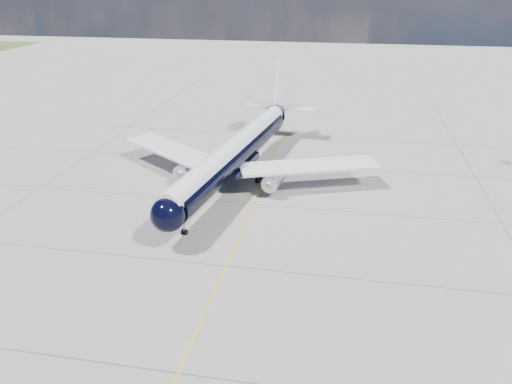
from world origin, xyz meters
TOP-DOWN VIEW (x-y plane):
  - ground at (0.00, 30.00)m, footprint 320.00×320.00m
  - taxiway_centerline at (0.00, 25.00)m, footprint 0.16×160.00m
  - main_airliner at (-3.79, 32.93)m, footprint 39.09×47.94m

SIDE VIEW (x-z plane):
  - ground at x=0.00m, z-range 0.00..0.00m
  - taxiway_centerline at x=0.00m, z-range 0.00..0.01m
  - main_airliner at x=-3.79m, z-range -2.63..11.24m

